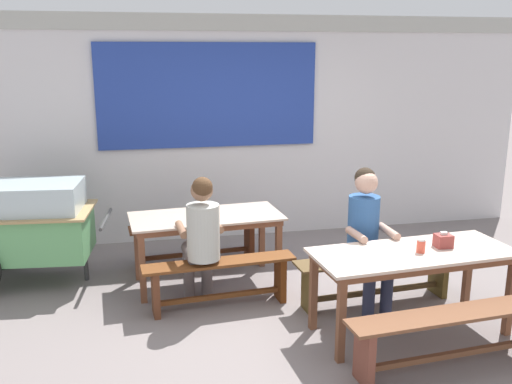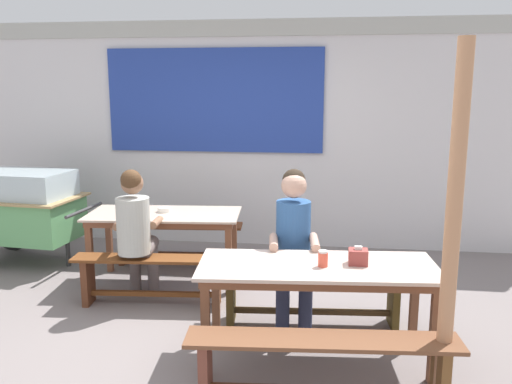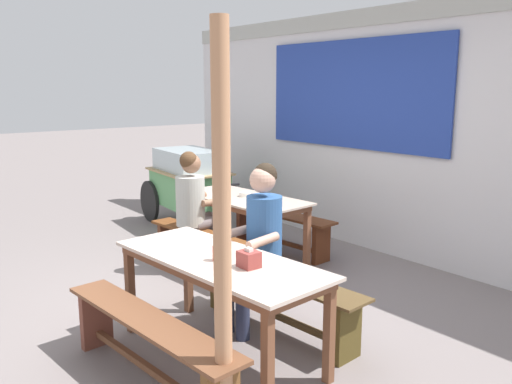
{
  "view_description": "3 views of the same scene",
  "coord_description": "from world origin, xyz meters",
  "views": [
    {
      "loc": [
        -1.37,
        -4.53,
        2.36
      ],
      "look_at": [
        -0.35,
        0.34,
        1.11
      ],
      "focal_mm": 39.12,
      "sensor_mm": 36.0,
      "label": 1
    },
    {
      "loc": [
        0.86,
        -4.16,
        1.99
      ],
      "look_at": [
        0.3,
        0.11,
        1.14
      ],
      "focal_mm": 37.08,
      "sensor_mm": 36.0,
      "label": 2
    },
    {
      "loc": [
        3.83,
        -2.55,
        1.94
      ],
      "look_at": [
        0.19,
        0.35,
        1.01
      ],
      "focal_mm": 37.55,
      "sensor_mm": 36.0,
      "label": 3
    }
  ],
  "objects": [
    {
      "name": "person_left_back_turned",
      "position": [
        -0.85,
        0.38,
        0.73
      ],
      "size": [
        0.44,
        0.53,
        1.28
      ],
      "color": "#6A5E5E",
      "rests_on": "ground_plane"
    },
    {
      "name": "ground_plane",
      "position": [
        0.0,
        0.0,
        0.0
      ],
      "size": [
        40.0,
        40.0,
        0.0
      ],
      "primitive_type": "plane",
      "color": "slate"
    },
    {
      "name": "bench_near_front",
      "position": [
        0.88,
        -1.09,
        0.31
      ],
      "size": [
        1.73,
        0.41,
        0.46
      ],
      "color": "brown",
      "rests_on": "ground_plane"
    },
    {
      "name": "bench_near_back",
      "position": [
        0.78,
        0.11,
        0.3
      ],
      "size": [
        1.64,
        0.43,
        0.46
      ],
      "color": "brown",
      "rests_on": "ground_plane"
    },
    {
      "name": "person_right_near_table",
      "position": [
        0.63,
        0.03,
        0.76
      ],
      "size": [
        0.43,
        0.53,
        1.34
      ],
      "color": "#2B314B",
      "rests_on": "ground_plane"
    },
    {
      "name": "bench_far_front",
      "position": [
        -0.7,
        0.32,
        0.3
      ],
      "size": [
        1.46,
        0.36,
        0.46
      ],
      "color": "brown",
      "rests_on": "ground_plane"
    },
    {
      "name": "wooden_support_post",
      "position": [
        1.62,
        -1.02,
        1.14
      ],
      "size": [
        0.1,
        0.1,
        2.27
      ],
      "primitive_type": "cylinder",
      "color": "tan",
      "rests_on": "ground_plane"
    },
    {
      "name": "condiment_jar",
      "position": [
        0.87,
        -0.53,
        0.8
      ],
      "size": [
        0.07,
        0.07,
        0.12
      ],
      "color": "#E4513B",
      "rests_on": "dining_table_near"
    },
    {
      "name": "food_cart",
      "position": [
        -2.53,
        1.31,
        0.65
      ],
      "size": [
        1.64,
        0.95,
        1.07
      ],
      "color": "#60A765",
      "rests_on": "ground_plane"
    },
    {
      "name": "dining_table_near",
      "position": [
        0.83,
        -0.49,
        0.66
      ],
      "size": [
        1.77,
        0.82,
        0.74
      ],
      "color": "beige",
      "rests_on": "ground_plane"
    },
    {
      "name": "backdrop_wall",
      "position": [
        -0.02,
        2.46,
        1.48
      ],
      "size": [
        7.5,
        0.23,
        2.81
      ],
      "color": "silver",
      "rests_on": "ground_plane"
    },
    {
      "name": "soup_bowl",
      "position": [
        -0.76,
        0.96,
        0.76
      ],
      "size": [
        0.13,
        0.13,
        0.05
      ],
      "primitive_type": "cylinder",
      "color": "silver",
      "rests_on": "dining_table_far"
    },
    {
      "name": "bench_far_back",
      "position": [
        -0.8,
        1.52,
        0.31
      ],
      "size": [
        1.51,
        0.41,
        0.46
      ],
      "color": "brown",
      "rests_on": "ground_plane"
    },
    {
      "name": "dining_table_far",
      "position": [
        -0.75,
        0.92,
        0.66
      ],
      "size": [
        1.58,
        0.83,
        0.74
      ],
      "color": "#C2AC98",
      "rests_on": "ground_plane"
    },
    {
      "name": "tissue_box",
      "position": [
        1.12,
        -0.45,
        0.8
      ],
      "size": [
        0.14,
        0.12,
        0.14
      ],
      "color": "#953A35",
      "rests_on": "dining_table_near"
    }
  ]
}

